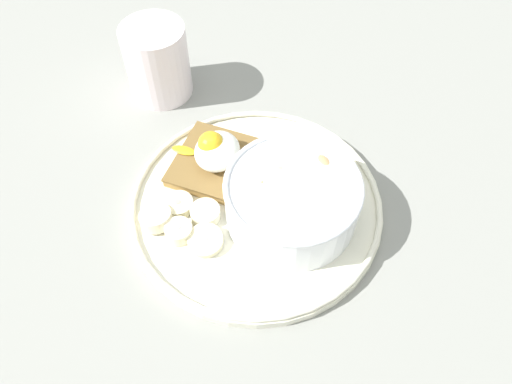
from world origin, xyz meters
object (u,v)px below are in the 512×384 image
(poached_egg, at_px, (216,150))
(banana_slice_back, at_px, (205,213))
(toast_slice, at_px, (218,163))
(banana_slice_right, at_px, (179,231))
(coffee_mug, at_px, (157,61))
(banana_slice_front, at_px, (156,218))
(oatmeal_bowl, at_px, (293,196))
(banana_slice_inner, at_px, (178,205))
(banana_slice_left, at_px, (205,241))

(poached_egg, bearing_deg, banana_slice_back, 14.57)
(toast_slice, xyz_separation_m, poached_egg, (0.00, -0.00, 0.02))
(banana_slice_back, xyz_separation_m, banana_slice_right, (0.03, -0.01, 0.00))
(poached_egg, height_order, coffee_mug, coffee_mug)
(banana_slice_front, bearing_deg, oatmeal_bowl, 117.68)
(banana_slice_inner, bearing_deg, banana_slice_back, 90.41)
(coffee_mug, bearing_deg, poached_egg, 51.75)
(banana_slice_front, bearing_deg, coffee_mug, -152.88)
(banana_slice_left, relative_size, coffee_mug, 0.44)
(banana_slice_front, bearing_deg, banana_slice_inner, 153.88)
(oatmeal_bowl, xyz_separation_m, coffee_mug, (-0.12, -0.22, 0.01))
(banana_slice_back, bearing_deg, banana_slice_left, 25.75)
(oatmeal_bowl, relative_size, coffee_mug, 1.47)
(oatmeal_bowl, height_order, banana_slice_back, oatmeal_bowl)
(banana_slice_left, distance_m, banana_slice_inner, 0.05)
(banana_slice_back, height_order, banana_slice_right, banana_slice_right)
(poached_egg, distance_m, banana_slice_left, 0.10)
(poached_egg, xyz_separation_m, banana_slice_back, (0.06, 0.02, -0.02))
(oatmeal_bowl, xyz_separation_m, banana_slice_inner, (0.04, -0.11, -0.02))
(oatmeal_bowl, xyz_separation_m, banana_slice_left, (0.07, -0.07, -0.02))
(toast_slice, height_order, coffee_mug, coffee_mug)
(banana_slice_right, bearing_deg, banana_slice_inner, -151.61)
(banana_slice_back, xyz_separation_m, coffee_mug, (-0.16, -0.14, 0.03))
(banana_slice_back, distance_m, coffee_mug, 0.21)
(toast_slice, height_order, banana_slice_right, banana_slice_right)
(banana_slice_right, bearing_deg, toast_slice, 179.89)
(toast_slice, height_order, banana_slice_front, banana_slice_front)
(oatmeal_bowl, bearing_deg, banana_slice_back, -63.64)
(toast_slice, xyz_separation_m, banana_slice_left, (0.09, 0.03, -0.00))
(oatmeal_bowl, distance_m, banana_slice_front, 0.14)
(banana_slice_front, xyz_separation_m, banana_slice_right, (0.00, 0.03, -0.00))
(toast_slice, bearing_deg, banana_slice_left, 17.10)
(banana_slice_inner, bearing_deg, oatmeal_bowl, 109.76)
(banana_slice_back, xyz_separation_m, banana_slice_inner, (0.00, -0.03, -0.00))
(oatmeal_bowl, relative_size, banana_slice_inner, 3.07)
(poached_egg, distance_m, banana_slice_front, 0.09)
(oatmeal_bowl, xyz_separation_m, banana_slice_front, (0.06, -0.12, -0.02))
(banana_slice_left, bearing_deg, toast_slice, -162.90)
(banana_slice_front, height_order, banana_slice_inner, banana_slice_front)
(banana_slice_front, xyz_separation_m, coffee_mug, (-0.18, -0.09, 0.03))
(banana_slice_front, bearing_deg, banana_slice_left, 86.32)
(poached_egg, bearing_deg, coffee_mug, -128.25)
(toast_slice, distance_m, banana_slice_inner, 0.07)
(banana_slice_right, xyz_separation_m, coffee_mug, (-0.19, -0.12, 0.03))
(banana_slice_left, xyz_separation_m, banana_slice_back, (-0.03, -0.01, 0.00))
(oatmeal_bowl, relative_size, banana_slice_right, 4.52)
(oatmeal_bowl, distance_m, poached_egg, 0.10)
(toast_slice, xyz_separation_m, banana_slice_inner, (0.06, -0.02, -0.00))
(banana_slice_left, bearing_deg, oatmeal_bowl, 135.88)
(banana_slice_back, relative_size, banana_slice_right, 1.43)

